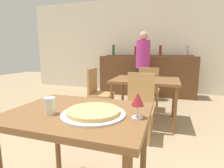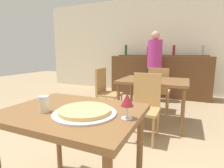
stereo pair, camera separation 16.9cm
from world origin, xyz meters
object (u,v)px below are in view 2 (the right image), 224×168
(chair_far_side_back, at_px, (159,87))
(cheese_shaker, at_px, (44,104))
(chair_far_side_front, at_px, (145,102))
(wine_glass, at_px, (127,100))
(pizza_tray, at_px, (85,112))
(person_standing, at_px, (154,64))
(chair_far_side_left, at_px, (106,89))

(chair_far_side_back, bearing_deg, cheese_shaker, 82.00)
(chair_far_side_front, relative_size, chair_far_side_back, 1.00)
(cheese_shaker, relative_size, wine_glass, 0.70)
(pizza_tray, relative_size, cheese_shaker, 3.76)
(wine_glass, bearing_deg, chair_far_side_back, 94.33)
(wine_glass, bearing_deg, person_standing, 97.50)
(chair_far_side_left, relative_size, pizza_tray, 2.14)
(chair_far_side_back, distance_m, pizza_tray, 2.53)
(chair_far_side_back, height_order, person_standing, person_standing)
(chair_far_side_front, height_order, cheese_shaker, chair_far_side_front)
(chair_far_side_left, bearing_deg, chair_far_side_back, -56.50)
(chair_far_side_front, height_order, chair_far_side_back, same)
(chair_far_side_front, bearing_deg, person_standing, 97.12)
(cheese_shaker, relative_size, person_standing, 0.07)
(cheese_shaker, bearing_deg, pizza_tray, 15.71)
(chair_far_side_back, relative_size, chair_far_side_left, 1.00)
(chair_far_side_left, relative_size, cheese_shaker, 8.05)
(chair_far_side_left, bearing_deg, person_standing, -23.48)
(chair_far_side_left, xyz_separation_m, pizza_tray, (0.78, -1.94, 0.28))
(cheese_shaker, distance_m, person_standing, 3.45)
(chair_far_side_back, height_order, pizza_tray, chair_far_side_back)
(chair_far_side_back, distance_m, chair_far_side_left, 1.05)
(person_standing, bearing_deg, wine_glass, -82.50)
(chair_far_side_left, height_order, person_standing, person_standing)
(chair_far_side_front, distance_m, pizza_tray, 1.39)
(wine_glass, bearing_deg, chair_far_side_front, 98.08)
(chair_far_side_back, xyz_separation_m, chair_far_side_left, (-0.87, -0.58, 0.00))
(chair_far_side_back, xyz_separation_m, pizza_tray, (-0.09, -2.52, 0.28))
(chair_far_side_back, xyz_separation_m, wine_glass, (0.19, -2.48, 0.38))
(person_standing, bearing_deg, chair_far_side_left, -113.48)
(chair_far_side_left, bearing_deg, chair_far_side_front, -123.50)
(pizza_tray, bearing_deg, cheese_shaker, -164.29)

